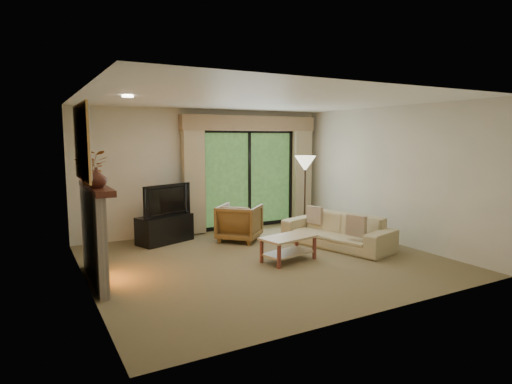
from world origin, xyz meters
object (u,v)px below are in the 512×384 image
armchair (239,222)px  coffee_table (288,249)px  media_console (165,229)px  sofa (337,231)px

armchair → coffee_table: (0.07, -1.65, -0.15)m
armchair → coffee_table: 1.66m
media_console → coffee_table: (1.41, -2.19, -0.06)m
sofa → coffee_table: size_ratio=2.25×
armchair → coffee_table: bearing=137.5°
armchair → sofa: armchair is taller
armchair → sofa: (1.37, -1.30, -0.06)m
coffee_table → sofa: bearing=3.9°
media_console → sofa: sofa is taller
sofa → coffee_table: bearing=-91.0°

